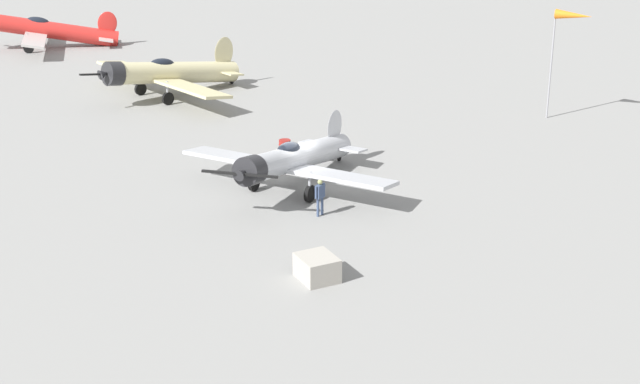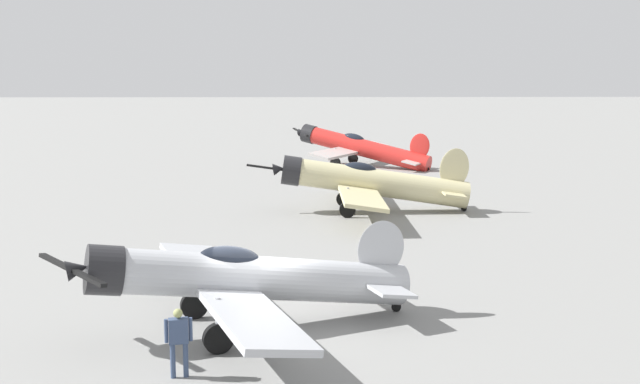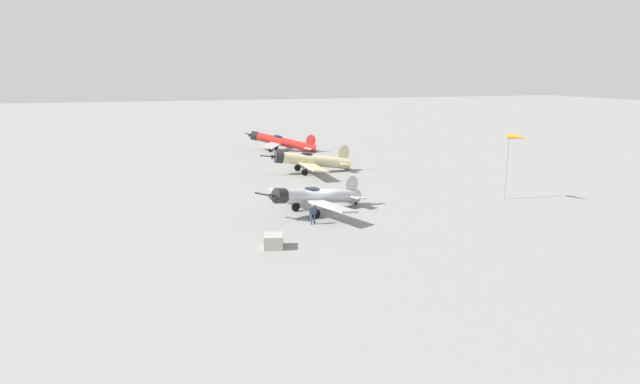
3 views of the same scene
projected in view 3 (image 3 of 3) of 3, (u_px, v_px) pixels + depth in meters
name	position (u px, v px, depth m)	size (l,w,h in m)	color
ground_plane	(320.00, 212.00, 45.87)	(400.00, 400.00, 0.00)	gray
airplane_foreground	(315.00, 196.00, 45.24)	(10.27, 10.62, 2.91)	#B7BABF
airplane_mid_apron	(310.00, 160.00, 63.60)	(11.48, 12.59, 3.36)	beige
airplane_far_line	(281.00, 142.00, 81.48)	(10.42, 10.43, 3.30)	red
ground_crew_mechanic	(313.00, 212.00, 41.89)	(0.64, 0.31, 1.67)	#384766
equipment_crate	(274.00, 241.00, 36.38)	(1.66, 1.81, 0.93)	#9E998E
fuel_drum	(331.00, 195.00, 50.14)	(0.65, 0.65, 0.86)	maroon
windsock_mast	(518.00, 140.00, 48.47)	(1.23, 2.14, 6.44)	gray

